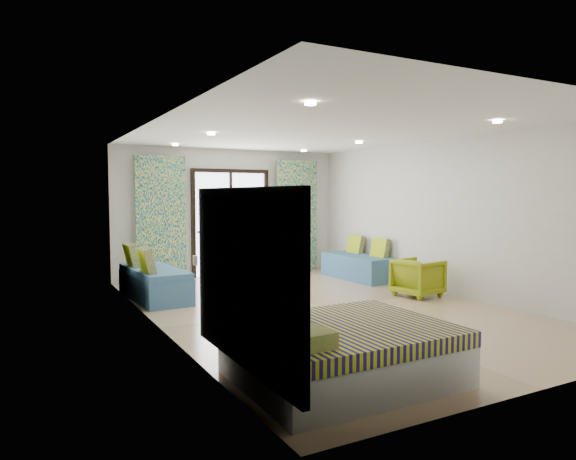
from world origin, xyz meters
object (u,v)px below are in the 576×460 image
daybed_left (153,282)px  armchair (418,276)px  daybed_right (359,266)px  bed (341,351)px  coffee_table (264,267)px

daybed_left → armchair: size_ratio=2.67×
daybed_right → bed: bearing=-128.6°
daybed_left → armchair: (4.04, -1.91, 0.07)m
bed → armchair: size_ratio=2.71×
coffee_table → armchair: coffee_table is taller
coffee_table → armchair: size_ratio=1.04×
daybed_left → coffee_table: 2.12m
daybed_right → armchair: (-0.20, -1.98, 0.08)m
bed → daybed_left: size_ratio=1.01×
daybed_right → coffee_table: 2.12m
bed → armchair: (3.40, 2.68, 0.08)m
armchair → daybed_left: bearing=56.3°
daybed_left → daybed_right: 4.23m
bed → coffee_table: coffee_table is taller
daybed_left → armchair: bearing=-28.9°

